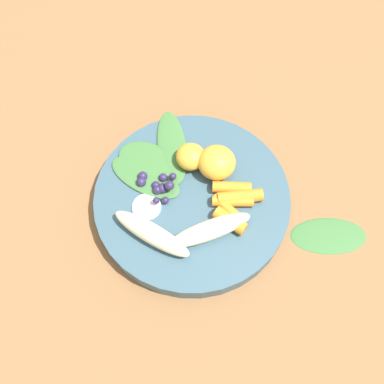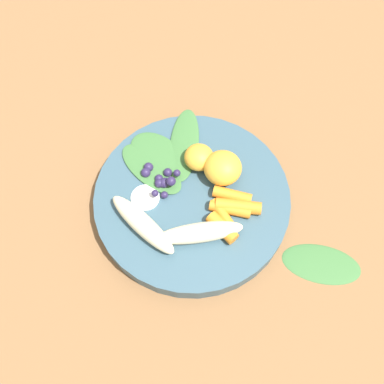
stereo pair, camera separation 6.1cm
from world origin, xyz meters
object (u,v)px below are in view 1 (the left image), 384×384
at_px(bowl, 192,200).
at_px(banana_peeled_right, 152,233).
at_px(orange_segment_near, 191,157).
at_px(kale_leaf_stray, 329,235).
at_px(banana_peeled_left, 210,230).

relative_size(bowl, banana_peeled_right, 2.40).
height_order(orange_segment_near, kale_leaf_stray, orange_segment_near).
xyz_separation_m(banana_peeled_left, banana_peeled_right, (0.06, 0.05, 0.00)).
relative_size(orange_segment_near, kale_leaf_stray, 0.39).
relative_size(bowl, banana_peeled_left, 2.40).
bearing_deg(banana_peeled_left, kale_leaf_stray, -18.50).
xyz_separation_m(banana_peeled_right, kale_leaf_stray, (-0.19, -0.17, -0.04)).
distance_m(bowl, orange_segment_near, 0.06).
height_order(bowl, banana_peeled_right, banana_peeled_right).
relative_size(banana_peeled_left, kale_leaf_stray, 1.07).
bearing_deg(kale_leaf_stray, banana_peeled_right, -178.12).
relative_size(bowl, orange_segment_near, 6.52).
distance_m(bowl, banana_peeled_right, 0.09).
relative_size(banana_peeled_left, orange_segment_near, 2.72).
distance_m(orange_segment_near, kale_leaf_stray, 0.23).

